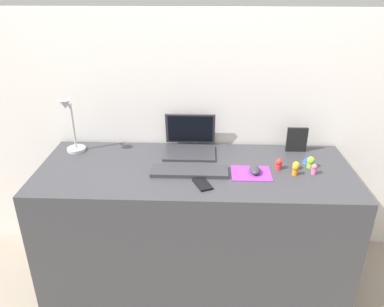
{
  "coord_description": "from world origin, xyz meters",
  "views": [
    {
      "loc": [
        0.06,
        -1.84,
        1.71
      ],
      "look_at": [
        -0.01,
        0.0,
        0.83
      ],
      "focal_mm": 35.61,
      "sensor_mm": 36.0,
      "label": 1
    }
  ],
  "objects_px": {
    "picture_frame": "(297,140)",
    "toy_figurine_pink": "(314,169)",
    "mouse": "(255,170)",
    "laptop": "(190,142)",
    "toy_figurine_orange": "(295,169)",
    "toy_figurine_lime": "(311,162)",
    "toy_figurine_red": "(279,164)",
    "toy_figurine_blue": "(306,159)",
    "keyboard": "(189,171)",
    "desk_lamp": "(71,127)",
    "cell_phone": "(202,184)",
    "toy_figurine_yellow": "(296,165)"
  },
  "relations": [
    {
      "from": "mouse",
      "to": "cell_phone",
      "type": "distance_m",
      "value": 0.31
    },
    {
      "from": "keyboard",
      "to": "cell_phone",
      "type": "relative_size",
      "value": 3.2
    },
    {
      "from": "toy_figurine_red",
      "to": "toy_figurine_blue",
      "type": "height_order",
      "value": "toy_figurine_red"
    },
    {
      "from": "toy_figurine_lime",
      "to": "toy_figurine_pink",
      "type": "xyz_separation_m",
      "value": [
        0.0,
        -0.07,
        -0.0
      ]
    },
    {
      "from": "keyboard",
      "to": "toy_figurine_lime",
      "type": "bearing_deg",
      "value": 7.72
    },
    {
      "from": "picture_frame",
      "to": "toy_figurine_red",
      "type": "height_order",
      "value": "picture_frame"
    },
    {
      "from": "laptop",
      "to": "keyboard",
      "type": "xyz_separation_m",
      "value": [
        0.01,
        -0.29,
        -0.04
      ]
    },
    {
      "from": "picture_frame",
      "to": "toy_figurine_pink",
      "type": "relative_size",
      "value": 2.62
    },
    {
      "from": "toy_figurine_blue",
      "to": "toy_figurine_lime",
      "type": "xyz_separation_m",
      "value": [
        0.01,
        -0.05,
        0.01
      ]
    },
    {
      "from": "mouse",
      "to": "toy_figurine_pink",
      "type": "relative_size",
      "value": 1.68
    },
    {
      "from": "toy_figurine_orange",
      "to": "mouse",
      "type": "bearing_deg",
      "value": 177.81
    },
    {
      "from": "keyboard",
      "to": "toy_figurine_blue",
      "type": "distance_m",
      "value": 0.66
    },
    {
      "from": "keyboard",
      "to": "toy_figurine_pink",
      "type": "xyz_separation_m",
      "value": [
        0.66,
        0.01,
        0.02
      ]
    },
    {
      "from": "keyboard",
      "to": "mouse",
      "type": "relative_size",
      "value": 4.27
    },
    {
      "from": "toy_figurine_red",
      "to": "toy_figurine_yellow",
      "type": "bearing_deg",
      "value": 4.07
    },
    {
      "from": "keyboard",
      "to": "toy_figurine_yellow",
      "type": "height_order",
      "value": "toy_figurine_yellow"
    },
    {
      "from": "mouse",
      "to": "picture_frame",
      "type": "xyz_separation_m",
      "value": [
        0.28,
        0.29,
        0.05
      ]
    },
    {
      "from": "laptop",
      "to": "toy_figurine_orange",
      "type": "relative_size",
      "value": 4.95
    },
    {
      "from": "mouse",
      "to": "toy_figurine_lime",
      "type": "relative_size",
      "value": 1.5
    },
    {
      "from": "toy_figurine_orange",
      "to": "toy_figurine_red",
      "type": "bearing_deg",
      "value": 139.01
    },
    {
      "from": "toy_figurine_yellow",
      "to": "toy_figurine_red",
      "type": "bearing_deg",
      "value": -175.93
    },
    {
      "from": "toy_figurine_pink",
      "to": "toy_figurine_orange",
      "type": "bearing_deg",
      "value": -171.42
    },
    {
      "from": "toy_figurine_lime",
      "to": "toy_figurine_pink",
      "type": "bearing_deg",
      "value": -88.79
    },
    {
      "from": "mouse",
      "to": "toy_figurine_orange",
      "type": "relative_size",
      "value": 1.58
    },
    {
      "from": "laptop",
      "to": "toy_figurine_blue",
      "type": "relative_size",
      "value": 6.62
    },
    {
      "from": "picture_frame",
      "to": "toy_figurine_yellow",
      "type": "relative_size",
      "value": 3.62
    },
    {
      "from": "toy_figurine_pink",
      "to": "keyboard",
      "type": "bearing_deg",
      "value": -178.71
    },
    {
      "from": "desk_lamp",
      "to": "toy_figurine_pink",
      "type": "xyz_separation_m",
      "value": [
        1.35,
        -0.21,
        -0.13
      ]
    },
    {
      "from": "laptop",
      "to": "toy_figurine_yellow",
      "type": "height_order",
      "value": "laptop"
    },
    {
      "from": "laptop",
      "to": "toy_figurine_red",
      "type": "distance_m",
      "value": 0.54
    },
    {
      "from": "keyboard",
      "to": "toy_figurine_lime",
      "type": "distance_m",
      "value": 0.67
    },
    {
      "from": "mouse",
      "to": "toy_figurine_pink",
      "type": "distance_m",
      "value": 0.31
    },
    {
      "from": "toy_figurine_pink",
      "to": "picture_frame",
      "type": "bearing_deg",
      "value": 97.74
    },
    {
      "from": "toy_figurine_yellow",
      "to": "toy_figurine_pink",
      "type": "height_order",
      "value": "toy_figurine_pink"
    },
    {
      "from": "mouse",
      "to": "toy_figurine_lime",
      "type": "height_order",
      "value": "toy_figurine_lime"
    },
    {
      "from": "picture_frame",
      "to": "toy_figurine_pink",
      "type": "height_order",
      "value": "picture_frame"
    },
    {
      "from": "toy_figurine_blue",
      "to": "cell_phone",
      "type": "bearing_deg",
      "value": -155.28
    },
    {
      "from": "keyboard",
      "to": "picture_frame",
      "type": "relative_size",
      "value": 2.73
    },
    {
      "from": "picture_frame",
      "to": "desk_lamp",
      "type": "bearing_deg",
      "value": -176.82
    },
    {
      "from": "picture_frame",
      "to": "toy_figurine_yellow",
      "type": "bearing_deg",
      "value": -101.01
    },
    {
      "from": "toy_figurine_orange",
      "to": "toy_figurine_blue",
      "type": "relative_size",
      "value": 1.34
    },
    {
      "from": "keyboard",
      "to": "toy_figurine_orange",
      "type": "height_order",
      "value": "toy_figurine_orange"
    },
    {
      "from": "toy_figurine_red",
      "to": "toy_figurine_lime",
      "type": "height_order",
      "value": "toy_figurine_lime"
    },
    {
      "from": "toy_figurine_orange",
      "to": "toy_figurine_lime",
      "type": "height_order",
      "value": "toy_figurine_lime"
    },
    {
      "from": "cell_phone",
      "to": "desk_lamp",
      "type": "height_order",
      "value": "desk_lamp"
    },
    {
      "from": "toy_figurine_blue",
      "to": "keyboard",
      "type": "bearing_deg",
      "value": -167.81
    },
    {
      "from": "toy_figurine_lime",
      "to": "toy_figurine_pink",
      "type": "height_order",
      "value": "toy_figurine_lime"
    },
    {
      "from": "keyboard",
      "to": "toy_figurine_yellow",
      "type": "bearing_deg",
      "value": 7.0
    },
    {
      "from": "picture_frame",
      "to": "toy_figurine_red",
      "type": "distance_m",
      "value": 0.27
    },
    {
      "from": "desk_lamp",
      "to": "mouse",
      "type": "bearing_deg",
      "value": -11.77
    }
  ]
}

